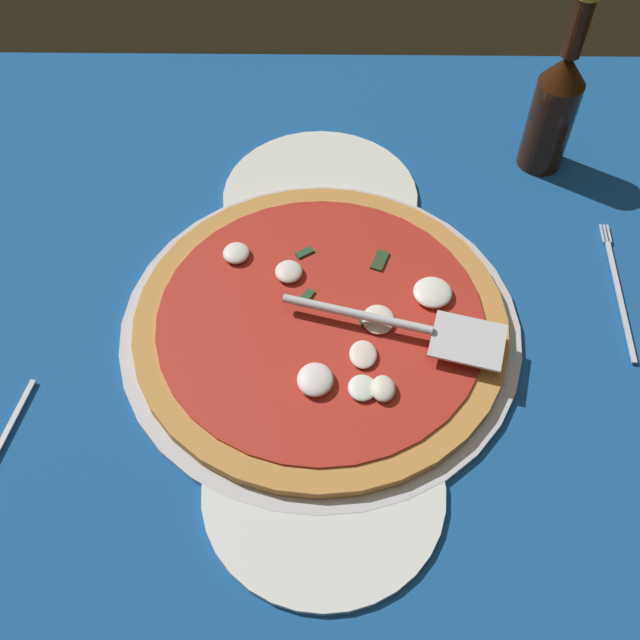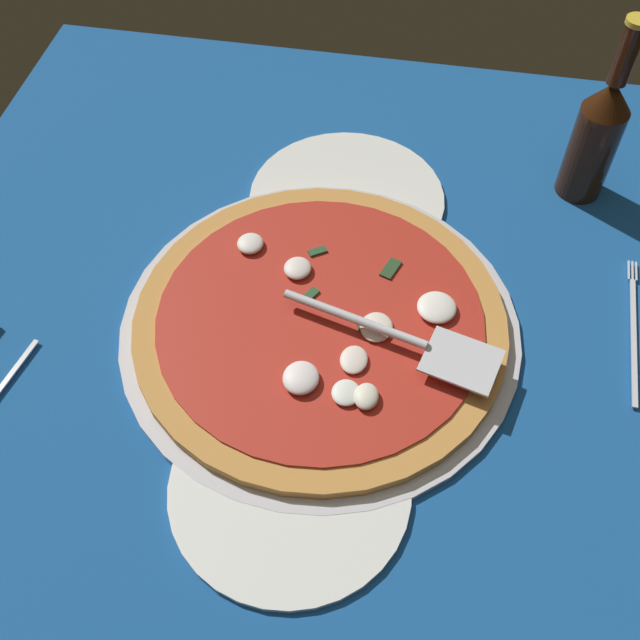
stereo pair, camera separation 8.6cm
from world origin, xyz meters
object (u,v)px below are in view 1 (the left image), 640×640
at_px(dinner_plate_right, 320,197).
at_px(pizza, 321,321).
at_px(dinner_plate_left, 325,490).
at_px(pizza_server, 407,326).
at_px(beer_bottle, 554,107).

xyz_separation_m(dinner_plate_right, pizza, (-0.21, -0.00, 0.01)).
xyz_separation_m(dinner_plate_left, dinner_plate_right, (0.41, 0.01, 0.00)).
height_order(dinner_plate_left, dinner_plate_right, same).
relative_size(dinner_plate_right, pizza_server, 1.03).
bearing_deg(pizza, dinner_plate_right, 1.10).
distance_m(dinner_plate_left, pizza_server, 0.20).
bearing_deg(pizza_server, dinner_plate_left, -102.00).
height_order(dinner_plate_right, beer_bottle, beer_bottle).
bearing_deg(dinner_plate_left, pizza_server, -26.92).
relative_size(dinner_plate_left, pizza, 0.57).
bearing_deg(dinner_plate_right, beer_bottle, -76.11).
xyz_separation_m(pizza, beer_bottle, (0.29, -0.29, 0.08)).
distance_m(dinner_plate_left, pizza, 0.20).
relative_size(pizza, pizza_server, 1.71).
xyz_separation_m(dinner_plate_left, pizza_server, (0.17, -0.09, 0.04)).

